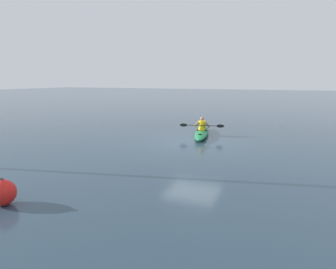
{
  "coord_description": "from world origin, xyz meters",
  "views": [
    {
      "loc": [
        -4.33,
        12.9,
        2.91
      ],
      "look_at": [
        0.58,
        1.66,
        0.62
      ],
      "focal_mm": 31.31,
      "sensor_mm": 36.0,
      "label": 1
    }
  ],
  "objects": [
    {
      "name": "mooring_buoy_orange_mid",
      "position": [
        1.84,
        8.5,
        0.31
      ],
      "size": [
        0.61,
        0.61,
        0.66
      ],
      "color": "red",
      "rests_on": "ground"
    },
    {
      "name": "kayaker",
      "position": [
        0.14,
        -1.79,
        0.59
      ],
      "size": [
        2.26,
        0.66,
        0.7
      ],
      "color": "yellow",
      "rests_on": "kayak"
    },
    {
      "name": "ground_plane",
      "position": [
        0.0,
        0.0,
        0.0
      ],
      "size": [
        160.0,
        160.0,
        0.0
      ],
      "primitive_type": "plane",
      "color": "#283D4C"
    },
    {
      "name": "kayak",
      "position": [
        0.16,
        -1.89,
        0.16
      ],
      "size": [
        1.59,
        4.3,
        0.31
      ],
      "color": "#19723F",
      "rests_on": "ground"
    }
  ]
}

